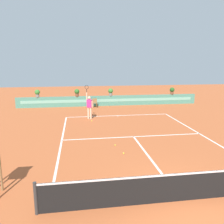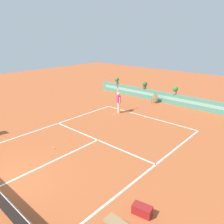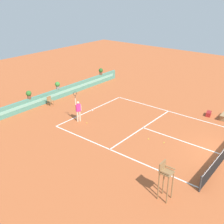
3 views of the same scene
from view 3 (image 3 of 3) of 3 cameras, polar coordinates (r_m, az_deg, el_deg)
The scene contains 13 objects.
ground_plane at distance 21.41m, azimuth 7.37°, elevation -3.56°, with size 60.00×60.00×0.00m, color #B2562D.
court_lines at distance 21.74m, azimuth 5.76°, elevation -3.01°, with size 8.32×11.94×0.01m.
back_wall_barrier at distance 27.53m, azimuth -11.23°, elevation 3.70°, with size 18.00×0.21×1.00m.
umpire_chair at distance 14.27m, azimuth 10.99°, elevation -13.03°, with size 0.60×0.60×2.14m.
ball_kid_chair at distance 26.09m, azimuth -12.78°, elevation 2.36°, with size 0.44×0.44×0.85m.
gear_bag at distance 24.82m, azimuth 19.43°, elevation -0.34°, with size 0.70×0.36×0.36m, color maroon.
tennis_player at distance 22.24m, azimuth -7.03°, elevation 0.55°, with size 0.57×0.35×2.58m.
tennis_ball_near_baseline at distance 20.00m, azimuth 7.57°, elevation -5.58°, with size 0.07×0.07×0.07m, color #CCE033.
tennis_ball_mid_court at distance 19.70m, azimuth 10.72°, elevation -6.30°, with size 0.07×0.07×0.07m, color #CCE033.
tennis_ball_by_sideline at distance 22.23m, azimuth -5.26°, elevation -2.27°, with size 0.07×0.07×0.07m, color #CCE033.
potted_plant_far_right at distance 31.57m, azimuth -2.34°, elevation 8.51°, with size 0.48×0.48×0.72m.
potted_plant_centre at distance 27.28m, azimuth -11.26°, elevation 5.55°, with size 0.48×0.48×0.72m.
potted_plant_left at distance 25.42m, azimuth -16.91°, elevation 3.58°, with size 0.48×0.48×0.72m.
Camera 3 is at (-16.38, -3.67, 9.83)m, focal length 44.01 mm.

